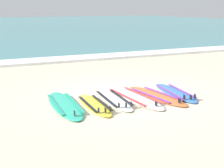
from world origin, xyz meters
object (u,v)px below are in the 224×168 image
(surfboard_1, at_px, (95,105))
(surfboard_2, at_px, (114,99))
(surfboard_4, at_px, (156,96))
(surfboard_5, at_px, (175,92))
(surfboard_0, at_px, (65,105))
(surfboard_3, at_px, (134,97))

(surfboard_1, distance_m, surfboard_2, 0.65)
(surfboard_4, xyz_separation_m, surfboard_5, (0.65, 0.07, 0.00))
(surfboard_0, relative_size, surfboard_1, 1.27)
(surfboard_3, xyz_separation_m, surfboard_5, (1.25, -0.04, 0.00))
(surfboard_1, bearing_deg, surfboard_0, 154.98)
(surfboard_0, distance_m, surfboard_5, 3.08)
(surfboard_0, bearing_deg, surfboard_3, -3.35)
(surfboard_1, relative_size, surfboard_3, 0.78)
(surfboard_2, bearing_deg, surfboard_1, -159.16)
(surfboard_1, height_order, surfboard_2, same)
(surfboard_2, bearing_deg, surfboard_3, -3.70)
(surfboard_1, bearing_deg, surfboard_2, 20.84)
(surfboard_2, bearing_deg, surfboard_4, -7.29)
(surfboard_1, relative_size, surfboard_2, 0.90)
(surfboard_3, bearing_deg, surfboard_4, -10.65)
(surfboard_1, relative_size, surfboard_4, 0.85)
(surfboard_0, height_order, surfboard_5, same)
(surfboard_4, bearing_deg, surfboard_1, -177.33)
(surfboard_4, bearing_deg, surfboard_3, 169.35)
(surfboard_0, bearing_deg, surfboard_1, -25.02)
(surfboard_3, distance_m, surfboard_5, 1.25)
(surfboard_0, bearing_deg, surfboard_5, -2.83)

